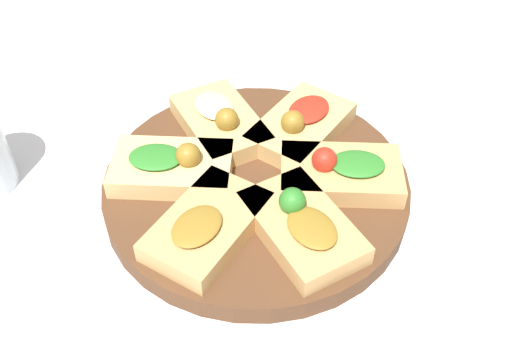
{
  "coord_description": "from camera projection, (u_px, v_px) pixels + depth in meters",
  "views": [
    {
      "loc": [
        0.47,
        -0.04,
        0.49
      ],
      "look_at": [
        0.0,
        0.0,
        0.04
      ],
      "focal_mm": 42.0,
      "sensor_mm": 36.0,
      "label": 1
    }
  ],
  "objects": [
    {
      "name": "ground_plane",
      "position": [
        256.0,
        194.0,
        0.68
      ],
      "size": [
        3.0,
        3.0,
        0.0
      ],
      "primitive_type": "plane",
      "color": "white"
    },
    {
      "name": "serving_board",
      "position": [
        256.0,
        186.0,
        0.67
      ],
      "size": [
        0.34,
        0.34,
        0.02
      ],
      "primitive_type": "cylinder",
      "color": "#51331E",
      "rests_on": "ground_plane"
    },
    {
      "name": "focaccia_slice_0",
      "position": [
        220.0,
        122.0,
        0.71
      ],
      "size": [
        0.15,
        0.12,
        0.05
      ],
      "color": "tan",
      "rests_on": "serving_board"
    },
    {
      "name": "focaccia_slice_1",
      "position": [
        172.0,
        166.0,
        0.66
      ],
      "size": [
        0.1,
        0.14,
        0.05
      ],
      "color": "#DBB775",
      "rests_on": "serving_board"
    },
    {
      "name": "focaccia_slice_2",
      "position": [
        207.0,
        226.0,
        0.6
      ],
      "size": [
        0.15,
        0.14,
        0.03
      ],
      "color": "tan",
      "rests_on": "serving_board"
    },
    {
      "name": "focaccia_slice_3",
      "position": [
        302.0,
        225.0,
        0.59
      ],
      "size": [
        0.15,
        0.13,
        0.05
      ],
      "color": "tan",
      "rests_on": "serving_board"
    },
    {
      "name": "focaccia_slice_4",
      "position": [
        341.0,
        172.0,
        0.65
      ],
      "size": [
        0.09,
        0.14,
        0.05
      ],
      "color": "tan",
      "rests_on": "serving_board"
    },
    {
      "name": "focaccia_slice_5",
      "position": [
        301.0,
        125.0,
        0.71
      ],
      "size": [
        0.15,
        0.14,
        0.05
      ],
      "color": "tan",
      "rests_on": "serving_board"
    },
    {
      "name": "plate_left",
      "position": [
        437.0,
        54.0,
        0.87
      ],
      "size": [
        0.23,
        0.23,
        0.02
      ],
      "color": "white",
      "rests_on": "ground_plane"
    },
    {
      "name": "napkin_stack",
      "position": [
        125.0,
        46.0,
        0.9
      ],
      "size": [
        0.13,
        0.11,
        0.0
      ],
      "primitive_type": "cube",
      "rotation": [
        0.0,
        0.0,
        -0.06
      ],
      "color": "white",
      "rests_on": "ground_plane"
    }
  ]
}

